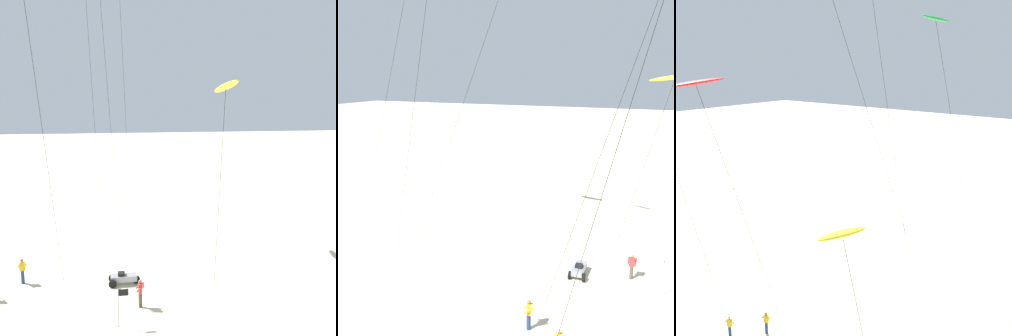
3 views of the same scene
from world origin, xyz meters
The scene contains 5 objects.
kite_green centered at (2.38, 15.11, 21.81)m, with size 1.99×9.31×22.47m.
kite_yellow centered at (6.92, -1.10, 12.42)m, with size 0.86×4.63×12.89m.
kite_red centered at (-2.94, -0.83, 18.10)m, with size 1.40×7.16×18.56m.
kite_flyer_middle centered at (-6.40, 2.71, 0.89)m, with size 0.65×0.64×1.67m.
kite_flyer_furthest centered at (-4.73, 4.67, 0.89)m, with size 0.68×0.67×1.67m.
Camera 3 is at (17.89, -14.96, 19.66)m, focal length 48.97 mm.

